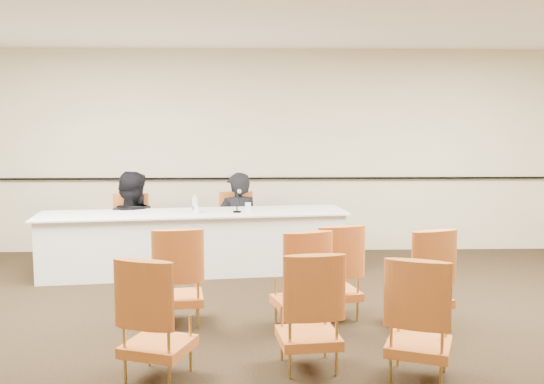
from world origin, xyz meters
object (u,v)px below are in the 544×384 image
Objects in this scene: panelist_main at (238,233)px; panelist_main_chair at (238,227)px; aud_chair_back_right at (420,317)px; panelist_second at (131,237)px; microphone at (237,201)px; aud_chair_front_mid at (300,279)px; panelist_second_chair at (131,230)px; coffee_cup at (248,207)px; aud_chair_extra at (334,271)px; panel_table at (195,242)px; water_bottle at (195,204)px; aud_chair_back_left at (158,317)px; drinking_glass at (197,209)px; aud_chair_front_left at (178,275)px; aud_chair_front_right at (421,276)px; aud_chair_back_mid at (308,309)px.

panelist_main is 1.78× the size of panelist_main_chair.
panelist_second is at bearing 149.41° from aud_chair_back_right.
microphone is 0.30× the size of aud_chair_back_right.
aud_chair_front_mid is at bearing 84.86° from panelist_main.
panelist_main is 1.46m from panelist_second_chair.
panelist_main_chair is 0.77m from coffee_cup.
microphone is 2.14m from aud_chair_extra.
panelist_second reaches higher than panelist_second_chair.
panelist_second_chair is at bearing -180.00° from panelist_main_chair.
water_bottle is (0.02, -0.06, 0.51)m from panel_table.
coffee_cup is (1.60, -0.47, 0.46)m from panelist_second.
aud_chair_front_mid is 0.46m from aud_chair_extra.
water_bottle reaches higher than aud_chair_back_left.
aud_chair_back_right is at bearing -86.05° from aud_chair_extra.
aud_chair_back_left is at bearing -90.08° from drinking_glass.
panelist_second_chair is at bearing -11.00° from panelist_main.
aud_chair_extra is (1.53, -1.82, -0.43)m from water_bottle.
aud_chair_back_left is (0.95, -3.72, 0.09)m from panelist_second.
panelist_main is at bearing 56.54° from drinking_glass.
aud_chair_front_left is (-0.65, -2.00, -0.37)m from coffee_cup.
water_bottle is at bearing 116.62° from aud_chair_extra.
panelist_second is at bearing 112.44° from aud_chair_front_mid.
panelist_second_chair and aud_chair_back_left have the same top height.
aud_chair_front_right is 1.00× the size of aud_chair_back_mid.
aud_chair_front_left reaches higher than panel_table.
aud_chair_front_right is 1.00× the size of aud_chair_back_right.
aud_chair_front_left is 1.00× the size of aud_chair_extra.
aud_chair_front_mid is (0.50, -2.16, -0.37)m from coffee_cup.
aud_chair_front_mid is (1.17, -2.11, -0.43)m from water_bottle.
coffee_cup is at bearing 4.64° from water_bottle.
aud_chair_extra is (-0.80, 0.25, 0.00)m from aud_chair_front_right.
aud_chair_back_mid is at bearing -172.78° from aud_chair_back_right.
panelist_second_chair is at bearing 150.57° from water_bottle.
aud_chair_front_left reaches higher than coffee_cup.
drinking_glass is at bearing -130.70° from panelist_main_chair.
aud_chair_back_right is (-0.34, -1.19, 0.00)m from aud_chair_front_right.
panelist_main reaches higher than water_bottle.
water_bottle is 0.08m from drinking_glass.
water_bottle reaches higher than drinking_glass.
panel_table is at bearing 160.06° from panelist_second.
aud_chair_front_right and aud_chair_back_mid have the same top height.
aud_chair_front_left is 1.52m from aud_chair_extra.
panelist_main_chair is at bearing -165.66° from panelist_second.
aud_chair_back_left is (0.00, -1.26, 0.00)m from aud_chair_front_left.
panelist_second_chair reaches higher than coffee_cup.
drinking_glass is 2.40m from aud_chair_front_mid.
panelist_main is at bearing 98.37° from aud_chair_extra.
aud_chair_front_left and aud_chair_back_right have the same top height.
aud_chair_front_right is (1.81, -2.78, 0.08)m from panelist_main.
coffee_cup is 2.14m from aud_chair_front_left.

